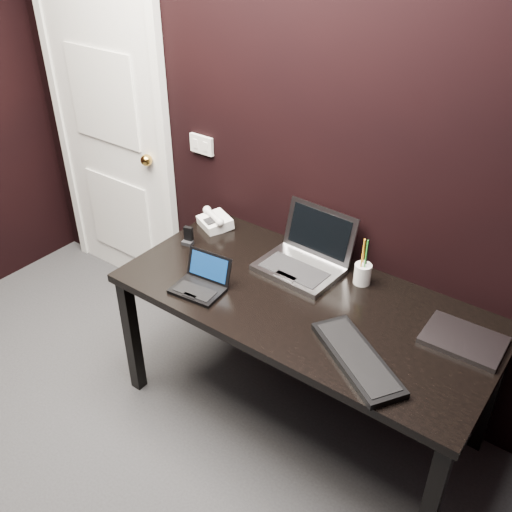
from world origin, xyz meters
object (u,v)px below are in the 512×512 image
Objects in this scene: pen_cup at (363,273)px; desk at (303,312)px; ext_keyboard at (357,358)px; closed_laptop at (464,340)px; desk_phone at (215,221)px; netbook at (201,283)px; door at (110,130)px; mobile_phone at (188,238)px; silver_laptop at (304,259)px.

desk is at bearing -119.50° from pen_cup.
closed_laptop is (0.29, 0.35, -0.00)m from ext_keyboard.
closed_laptop is 1.41m from desk_phone.
netbook is 0.56m from desk_phone.
desk_phone is at bearing 123.60° from netbook.
closed_laptop reaches higher than desk.
netbook is at bearing -161.80° from closed_laptop.
closed_laptop is 1.37× the size of pen_cup.
desk is 5.34× the size of closed_laptop.
pen_cup is (-0.23, 0.48, 0.04)m from ext_keyboard.
closed_laptop is at bearing -4.57° from desk_phone.
pen_cup reaches higher than netbook.
door is 1.82m from pen_cup.
mobile_phone reaches higher than desk_phone.
pen_cup is (1.80, -0.11, -0.25)m from door.
silver_laptop is 0.60m from desk_phone.
silver_laptop is 1.88× the size of desk_phone.
door is at bearing 173.67° from silver_laptop.
mobile_phone reaches higher than ext_keyboard.
ext_keyboard is 2.30× the size of desk_phone.
pen_cup reaches higher than desk.
pen_cup is at bearing 60.50° from desk.
desk_phone is 0.88m from pen_cup.
netbook is 0.78× the size of closed_laptop.
closed_laptop is 3.37× the size of mobile_phone.
pen_cup is (0.15, 0.26, 0.13)m from desk.
silver_laptop is 1.25× the size of closed_laptop.
silver_laptop is 0.29m from pen_cup.
closed_laptop is at bearing -13.10° from pen_cup.
ext_keyboard is 1.20m from desk_phone.
netbook is at bearing -123.51° from silver_laptop.
closed_laptop is at bearing -5.82° from door.
pen_cup is (0.28, 0.05, 0.00)m from silver_laptop.
desk is at bearing -18.95° from desk_phone.
pen_cup reaches higher than ext_keyboard.
desk is at bearing -3.10° from mobile_phone.
desk_phone is (-0.31, 0.47, 0.01)m from netbook.
door is 6.73× the size of closed_laptop.
door is 0.96m from desk_phone.
door reaches higher than pen_cup.
mobile_phone is at bearing -20.05° from door.
door is 9.19× the size of pen_cup.
door is 1.73m from desk.
door reaches higher than desk.
mobile_phone is (-0.31, 0.26, 0.01)m from netbook.
ext_keyboard is at bearing -129.52° from closed_laptop.
pen_cup is (0.57, 0.48, 0.02)m from netbook.
door is 1.39m from netbook.
door reaches higher than netbook.
mobile_phone is at bearing -165.84° from pen_cup.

